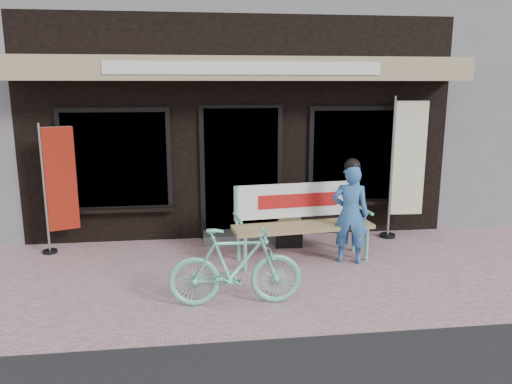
{
  "coord_description": "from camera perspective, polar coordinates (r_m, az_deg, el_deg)",
  "views": [
    {
      "loc": [
        -0.79,
        -6.06,
        2.53
      ],
      "look_at": [
        0.08,
        0.7,
        1.05
      ],
      "focal_mm": 35.0,
      "sensor_mm": 36.0,
      "label": 1
    }
  ],
  "objects": [
    {
      "name": "person",
      "position": [
        7.22,
        10.73,
        -2.27
      ],
      "size": [
        0.6,
        0.49,
        1.52
      ],
      "rotation": [
        0.0,
        0.0,
        -0.33
      ],
      "color": "#3169AB",
      "rests_on": "ground"
    },
    {
      "name": "nobori_cream",
      "position": [
        8.54,
        16.74,
        2.84
      ],
      "size": [
        0.69,
        0.27,
        2.34
      ],
      "rotation": [
        0.0,
        0.0,
        -0.06
      ],
      "color": "gray",
      "rests_on": "ground"
    },
    {
      "name": "nobori_red",
      "position": [
        8.07,
        -21.65,
        0.61
      ],
      "size": [
        0.58,
        0.32,
        1.98
      ],
      "rotation": [
        0.0,
        0.0,
        0.37
      ],
      "color": "gray",
      "rests_on": "ground"
    },
    {
      "name": "storefront",
      "position": [
        11.06,
        -3.33,
        14.65
      ],
      "size": [
        7.0,
        6.77,
        6.0
      ],
      "color": "black",
      "rests_on": "ground"
    },
    {
      "name": "ground",
      "position": [
        6.61,
        0.1,
        -10.25
      ],
      "size": [
        70.0,
        70.0,
        0.0
      ],
      "primitive_type": "plane",
      "color": "#BE9199",
      "rests_on": "ground"
    },
    {
      "name": "menu_stand",
      "position": [
        7.8,
        3.84,
        -3.37
      ],
      "size": [
        0.42,
        0.11,
        0.84
      ],
      "rotation": [
        0.0,
        0.0,
        -0.04
      ],
      "color": "black",
      "rests_on": "ground"
    },
    {
      "name": "bench",
      "position": [
        7.31,
        5.14,
        -2.71
      ],
      "size": [
        2.08,
        0.73,
        1.1
      ],
      "rotation": [
        0.0,
        0.0,
        0.11
      ],
      "color": "#6AD0B6",
      "rests_on": "ground"
    },
    {
      "name": "bicycle",
      "position": [
        5.82,
        -2.36,
        -8.54
      ],
      "size": [
        1.56,
        0.48,
        0.93
      ],
      "primitive_type": "imported",
      "rotation": [
        0.0,
        0.0,
        1.54
      ],
      "color": "#6AD0B6",
      "rests_on": "ground"
    }
  ]
}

